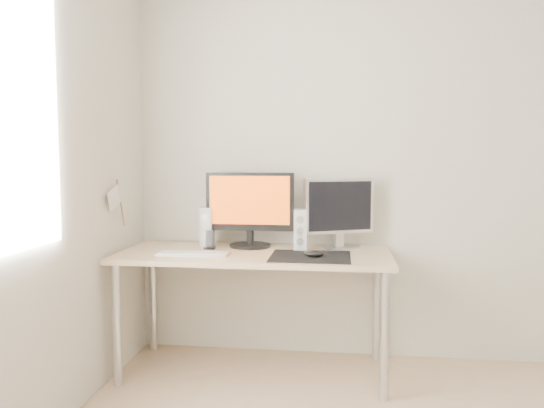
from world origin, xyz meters
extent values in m
plane|color=beige|center=(0.00, 1.75, 1.25)|extent=(3.50, 0.00, 3.50)
cube|color=black|center=(-0.59, 1.27, 0.73)|extent=(0.45, 0.40, 0.00)
ellipsoid|color=black|center=(-0.57, 1.24, 0.75)|extent=(0.11, 0.06, 0.04)
cube|color=#D1B587|center=(-0.93, 1.38, 0.71)|extent=(1.60, 0.70, 0.03)
cylinder|color=silver|center=(-1.67, 1.09, 0.35)|extent=(0.05, 0.05, 0.70)
cylinder|color=silver|center=(-0.19, 1.09, 0.35)|extent=(0.05, 0.05, 0.70)
cylinder|color=silver|center=(-1.67, 1.67, 0.35)|extent=(0.05, 0.05, 0.70)
cylinder|color=silver|center=(-0.19, 1.67, 0.35)|extent=(0.05, 0.05, 0.70)
cylinder|color=black|center=(-0.99, 1.56, 0.74)|extent=(0.26, 0.26, 0.02)
cylinder|color=black|center=(-0.99, 1.56, 0.81)|extent=(0.05, 0.05, 0.12)
cube|color=black|center=(-0.99, 1.55, 1.02)|extent=(0.55, 0.05, 0.36)
cube|color=orange|center=(-0.99, 1.53, 1.03)|extent=(0.50, 0.01, 0.30)
cube|color=#BBBABD|center=(-0.44, 1.56, 0.74)|extent=(0.27, 0.24, 0.01)
cube|color=silver|center=(-0.44, 1.56, 0.80)|extent=(0.06, 0.06, 0.10)
cube|color=silver|center=(-0.44, 1.56, 0.99)|extent=(0.43, 0.22, 0.34)
cube|color=black|center=(-0.43, 1.54, 0.99)|extent=(0.38, 0.17, 0.30)
cube|color=silver|center=(-1.26, 1.55, 0.85)|extent=(0.08, 0.09, 0.25)
cylinder|color=silver|center=(-1.26, 1.51, 0.79)|extent=(0.05, 0.01, 0.05)
cylinder|color=#B2B2B4|center=(-1.26, 1.51, 0.85)|extent=(0.05, 0.01, 0.05)
cylinder|color=#B0B0B2|center=(-1.26, 1.51, 0.92)|extent=(0.05, 0.01, 0.05)
cube|color=white|center=(-0.66, 1.49, 0.85)|extent=(0.08, 0.09, 0.25)
cylinder|color=#B2B2B4|center=(-0.66, 1.45, 0.79)|extent=(0.05, 0.01, 0.05)
cylinder|color=silver|center=(-0.66, 1.45, 0.85)|extent=(0.05, 0.01, 0.05)
cylinder|color=#B4B3B6|center=(-0.66, 1.45, 0.92)|extent=(0.05, 0.01, 0.05)
cube|color=#B5B5B7|center=(-1.27, 1.24, 0.73)|extent=(0.42, 0.13, 0.01)
cube|color=white|center=(-1.27, 1.24, 0.74)|extent=(0.40, 0.11, 0.01)
cube|color=black|center=(-1.22, 1.45, 0.74)|extent=(0.06, 0.06, 0.01)
cube|color=black|center=(-1.22, 1.45, 0.79)|extent=(0.05, 0.02, 0.10)
cylinder|color=#A57F54|center=(-1.72, 1.30, 1.02)|extent=(0.01, 0.10, 0.29)
cube|color=white|center=(-1.72, 1.21, 1.06)|extent=(0.00, 0.19, 0.15)
camera|label=1|loc=(-0.43, -1.69, 1.28)|focal=35.00mm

